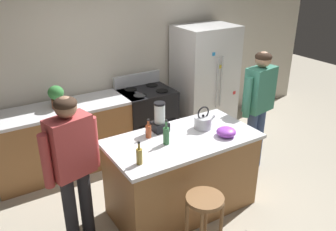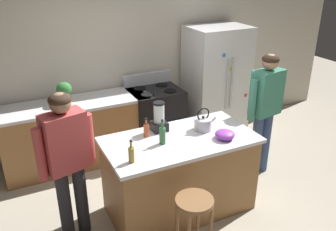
% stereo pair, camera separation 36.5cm
% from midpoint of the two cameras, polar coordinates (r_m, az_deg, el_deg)
% --- Properties ---
extents(ground_plane, '(14.00, 14.00, 0.00)m').
position_cam_midpoint_polar(ground_plane, '(4.33, 4.31, -14.65)').
color(ground_plane, '#B2A893').
extents(back_wall, '(8.00, 0.10, 2.70)m').
position_cam_midpoint_polar(back_wall, '(5.32, -5.93, 9.22)').
color(back_wall, beige).
rests_on(back_wall, ground_plane).
extents(kitchen_island, '(1.65, 0.86, 0.92)m').
position_cam_midpoint_polar(kitchen_island, '(4.05, 4.51, -9.52)').
color(kitchen_island, '#9E6B3D').
rests_on(kitchen_island, ground_plane).
extents(back_counter_run, '(2.00, 0.64, 0.92)m').
position_cam_midpoint_polar(back_counter_run, '(5.06, -12.40, -2.81)').
color(back_counter_run, '#9E6B3D').
rests_on(back_counter_run, ground_plane).
extents(refrigerator, '(0.90, 0.73, 1.77)m').
position_cam_midpoint_polar(refrigerator, '(5.72, 9.50, 5.22)').
color(refrigerator, silver).
rests_on(refrigerator, ground_plane).
extents(stove_range, '(0.76, 0.65, 1.10)m').
position_cam_midpoint_polar(stove_range, '(5.39, -0.15, -0.38)').
color(stove_range, black).
rests_on(stove_range, ground_plane).
extents(person_by_island_left, '(0.59, 0.31, 1.61)m').
position_cam_midpoint_polar(person_by_island_left, '(3.50, -13.13, -6.27)').
color(person_by_island_left, '#26262B').
rests_on(person_by_island_left, ground_plane).
extents(person_by_sink_right, '(0.60, 0.28, 1.65)m').
position_cam_midpoint_polar(person_by_sink_right, '(4.70, 17.59, 1.67)').
color(person_by_sink_right, '#384C7A').
rests_on(person_by_sink_right, ground_plane).
extents(bar_stool, '(0.36, 0.36, 0.68)m').
position_cam_midpoint_polar(bar_stool, '(3.45, 7.38, -15.35)').
color(bar_stool, brown).
rests_on(bar_stool, ground_plane).
extents(potted_plant, '(0.20, 0.20, 0.30)m').
position_cam_midpoint_polar(potted_plant, '(4.79, -14.32, 3.73)').
color(potted_plant, brown).
rests_on(potted_plant, back_counter_run).
extents(blender_appliance, '(0.17, 0.17, 0.34)m').
position_cam_midpoint_polar(blender_appliance, '(3.92, 1.21, -0.56)').
color(blender_appliance, black).
rests_on(blender_appliance, kitchen_island).
extents(bottle_vinegar, '(0.06, 0.06, 0.24)m').
position_cam_midpoint_polar(bottle_vinegar, '(3.35, -2.81, -6.31)').
color(bottle_vinegar, olive).
rests_on(bottle_vinegar, kitchen_island).
extents(bottle_cooking_sauce, '(0.06, 0.06, 0.22)m').
position_cam_midpoint_polar(bottle_cooking_sauce, '(3.81, -0.77, -2.40)').
color(bottle_cooking_sauce, '#B24C26').
rests_on(bottle_cooking_sauce, kitchen_island).
extents(bottle_olive_oil, '(0.07, 0.07, 0.28)m').
position_cam_midpoint_polar(bottle_olive_oil, '(3.66, 1.96, -3.22)').
color(bottle_olive_oil, '#2D6638').
rests_on(bottle_olive_oil, kitchen_island).
extents(mixing_bowl, '(0.21, 0.21, 0.10)m').
position_cam_midpoint_polar(mixing_bowl, '(3.86, 11.84, -3.08)').
color(mixing_bowl, purple).
rests_on(mixing_bowl, kitchen_island).
extents(tea_kettle, '(0.28, 0.20, 0.27)m').
position_cam_midpoint_polar(tea_kettle, '(4.00, 8.28, -1.31)').
color(tea_kettle, '#B7BABF').
rests_on(tea_kettle, kitchen_island).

